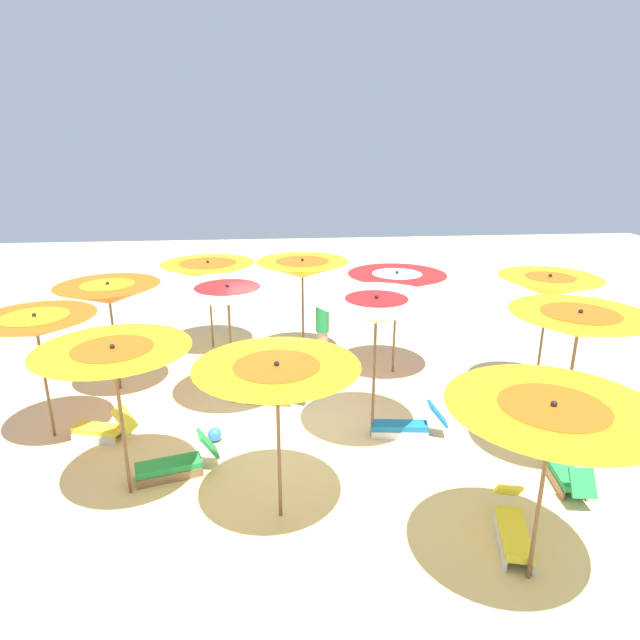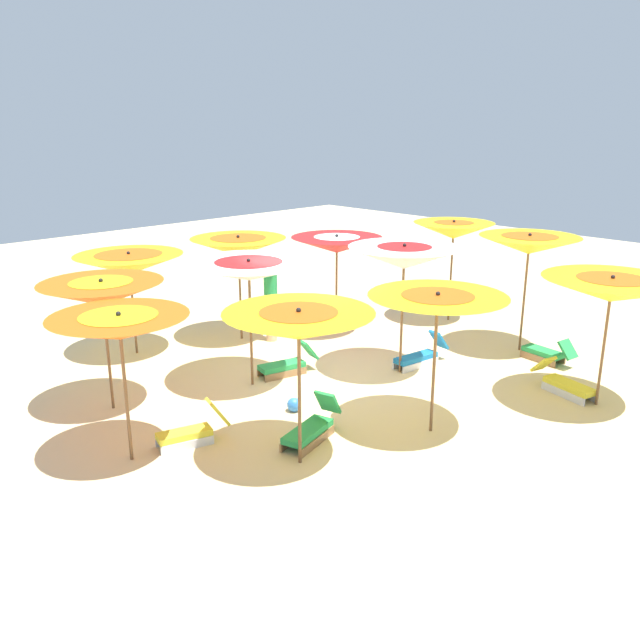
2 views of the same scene
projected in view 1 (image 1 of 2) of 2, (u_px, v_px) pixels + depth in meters
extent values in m
cube|color=beige|center=(301.00, 420.00, 10.14)|extent=(38.87, 38.87, 0.04)
cylinder|color=brown|center=(46.00, 383.00, 9.26)|extent=(0.05, 0.05, 2.02)
cone|color=orange|center=(36.00, 327.00, 8.94)|extent=(1.93, 1.93, 0.34)
cone|color=yellow|center=(35.00, 322.00, 8.91)|extent=(1.07, 1.07, 0.19)
sphere|color=black|center=(34.00, 315.00, 8.88)|extent=(0.07, 0.07, 0.07)
cylinder|color=brown|center=(123.00, 430.00, 7.71)|extent=(0.05, 0.05, 2.08)
cone|color=yellow|center=(114.00, 362.00, 7.38)|extent=(2.10, 2.10, 0.39)
cone|color=orange|center=(113.00, 355.00, 7.35)|extent=(1.08, 1.08, 0.20)
sphere|color=black|center=(112.00, 346.00, 7.31)|extent=(0.07, 0.07, 0.07)
cylinder|color=brown|center=(279.00, 449.00, 7.23)|extent=(0.05, 0.05, 2.09)
cone|color=yellow|center=(277.00, 377.00, 6.90)|extent=(2.13, 2.13, 0.30)
cone|color=orange|center=(277.00, 371.00, 6.88)|extent=(1.11, 1.11, 0.16)
sphere|color=black|center=(277.00, 364.00, 6.84)|extent=(0.07, 0.07, 0.07)
cylinder|color=brown|center=(539.00, 504.00, 6.15)|extent=(0.05, 0.05, 2.06)
cone|color=yellow|center=(551.00, 423.00, 5.83)|extent=(2.28, 2.28, 0.39)
cone|color=orange|center=(552.00, 414.00, 5.79)|extent=(1.15, 1.15, 0.20)
sphere|color=black|center=(554.00, 404.00, 5.76)|extent=(0.07, 0.07, 0.07)
cylinder|color=brown|center=(115.00, 343.00, 11.07)|extent=(0.05, 0.05, 2.04)
cone|color=orange|center=(109.00, 294.00, 10.75)|extent=(2.02, 2.02, 0.39)
cone|color=yellow|center=(108.00, 289.00, 10.71)|extent=(1.02, 1.02, 0.20)
sphere|color=black|center=(107.00, 283.00, 10.68)|extent=(0.07, 0.07, 0.07)
cylinder|color=brown|center=(231.00, 351.00, 10.45)|extent=(0.05, 0.05, 2.18)
cone|color=white|center=(228.00, 296.00, 10.11)|extent=(2.30, 2.30, 0.34)
cone|color=red|center=(228.00, 292.00, 10.08)|extent=(1.22, 1.22, 0.18)
sphere|color=black|center=(227.00, 286.00, 10.05)|extent=(0.07, 0.07, 0.07)
cylinder|color=brown|center=(374.00, 376.00, 9.20)|extent=(0.05, 0.05, 2.30)
cone|color=white|center=(376.00, 311.00, 8.84)|extent=(2.12, 2.12, 0.42)
cone|color=red|center=(376.00, 304.00, 8.80)|extent=(1.02, 1.02, 0.20)
sphere|color=black|center=(377.00, 297.00, 8.76)|extent=(0.07, 0.07, 0.07)
cylinder|color=brown|center=(568.00, 395.00, 8.53)|extent=(0.05, 0.05, 2.30)
cone|color=yellow|center=(579.00, 325.00, 8.17)|extent=(2.07, 2.07, 0.38)
cone|color=orange|center=(580.00, 320.00, 8.14)|extent=(1.15, 1.15, 0.21)
sphere|color=black|center=(581.00, 311.00, 8.10)|extent=(0.07, 0.07, 0.07)
cylinder|color=brown|center=(211.00, 310.00, 13.36)|extent=(0.05, 0.05, 1.94)
cone|color=yellow|center=(208.00, 271.00, 13.05)|extent=(2.21, 2.21, 0.41)
cone|color=orange|center=(208.00, 268.00, 13.03)|extent=(1.37, 1.37, 0.26)
sphere|color=black|center=(208.00, 262.00, 12.98)|extent=(0.07, 0.07, 0.07)
cylinder|color=brown|center=(303.00, 314.00, 12.78)|extent=(0.05, 0.05, 2.12)
cone|color=yellow|center=(302.00, 270.00, 12.44)|extent=(2.10, 2.10, 0.39)
cone|color=orange|center=(302.00, 266.00, 12.42)|extent=(1.23, 1.23, 0.23)
sphere|color=black|center=(302.00, 260.00, 12.37)|extent=(0.07, 0.07, 0.07)
cylinder|color=brown|center=(395.00, 328.00, 11.89)|extent=(0.05, 0.05, 2.06)
cone|color=red|center=(397.00, 282.00, 11.57)|extent=(2.09, 2.09, 0.37)
cone|color=white|center=(397.00, 278.00, 11.54)|extent=(1.05, 1.05, 0.18)
sphere|color=black|center=(397.00, 273.00, 11.50)|extent=(0.07, 0.07, 0.07)
cylinder|color=brown|center=(541.00, 341.00, 10.87)|extent=(0.05, 0.05, 2.24)
cone|color=yellow|center=(549.00, 287.00, 10.52)|extent=(1.93, 1.93, 0.39)
cone|color=orange|center=(550.00, 282.00, 10.48)|extent=(0.95, 0.95, 0.19)
sphere|color=black|center=(550.00, 275.00, 10.45)|extent=(0.07, 0.07, 0.07)
cube|color=silver|center=(400.00, 436.00, 9.43)|extent=(0.98, 0.16, 0.14)
cube|color=silver|center=(398.00, 428.00, 9.70)|extent=(0.98, 0.16, 0.14)
cube|color=#1972B7|center=(399.00, 426.00, 9.52)|extent=(1.01, 0.41, 0.10)
cube|color=#1972B7|center=(438.00, 414.00, 9.43)|extent=(0.39, 0.33, 0.42)
cube|color=olive|center=(553.00, 480.00, 8.22)|extent=(0.15, 0.83, 0.14)
cube|color=olive|center=(576.00, 480.00, 8.21)|extent=(0.15, 0.83, 0.14)
cube|color=green|center=(566.00, 473.00, 8.18)|extent=(0.45, 0.88, 0.10)
cube|color=green|center=(583.00, 483.00, 7.59)|extent=(0.38, 0.35, 0.35)
cube|color=olive|center=(268.00, 402.00, 10.65)|extent=(0.88, 0.24, 0.14)
cube|color=olive|center=(272.00, 394.00, 10.97)|extent=(0.88, 0.24, 0.14)
cube|color=green|center=(270.00, 393.00, 10.77)|extent=(0.96, 0.54, 0.10)
cube|color=green|center=(299.00, 383.00, 10.62)|extent=(0.40, 0.41, 0.40)
cube|color=silver|center=(93.00, 440.00, 9.32)|extent=(0.80, 0.27, 0.14)
cube|color=silver|center=(103.00, 431.00, 9.60)|extent=(0.80, 0.27, 0.14)
cube|color=yellow|center=(97.00, 429.00, 9.42)|extent=(0.87, 0.52, 0.10)
cube|color=yellow|center=(125.00, 419.00, 9.24)|extent=(0.38, 0.38, 0.43)
cube|color=silver|center=(526.00, 543.00, 6.93)|extent=(0.28, 0.93, 0.14)
cube|color=silver|center=(500.00, 540.00, 6.98)|extent=(0.28, 0.93, 0.14)
cube|color=yellow|center=(514.00, 534.00, 6.91)|extent=(0.56, 1.00, 0.10)
cube|color=yellow|center=(508.00, 490.00, 7.44)|extent=(0.40, 0.41, 0.35)
cube|color=olive|center=(171.00, 478.00, 8.25)|extent=(0.96, 0.29, 0.14)
cube|color=olive|center=(168.00, 466.00, 8.57)|extent=(0.96, 0.29, 0.14)
cube|color=green|center=(169.00, 465.00, 8.37)|extent=(1.04, 0.60, 0.10)
cube|color=green|center=(208.00, 444.00, 8.50)|extent=(0.38, 0.42, 0.42)
cylinder|color=#D8A87F|center=(322.00, 348.00, 12.47)|extent=(0.24, 0.24, 0.82)
cylinder|color=green|center=(322.00, 316.00, 12.23)|extent=(0.30, 0.30, 0.72)
sphere|color=#D8A87F|center=(322.00, 296.00, 12.08)|extent=(0.22, 0.22, 0.22)
sphere|color=#337FE5|center=(215.00, 434.00, 9.38)|extent=(0.25, 0.25, 0.25)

